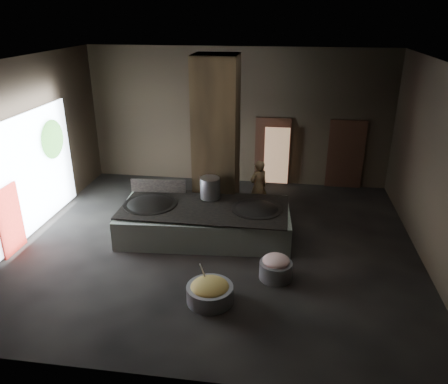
% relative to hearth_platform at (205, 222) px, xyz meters
% --- Properties ---
extents(floor, '(10.00, 9.00, 0.10)m').
position_rel_hearth_platform_xyz_m(floor, '(0.38, -0.41, -0.43)').
color(floor, black).
rests_on(floor, ground).
extents(ceiling, '(10.00, 9.00, 0.10)m').
position_rel_hearth_platform_xyz_m(ceiling, '(0.38, -0.41, 4.17)').
color(ceiling, black).
rests_on(ceiling, back_wall).
extents(back_wall, '(10.00, 0.10, 4.50)m').
position_rel_hearth_platform_xyz_m(back_wall, '(0.38, 4.14, 1.87)').
color(back_wall, black).
rests_on(back_wall, ground).
extents(front_wall, '(10.00, 0.10, 4.50)m').
position_rel_hearth_platform_xyz_m(front_wall, '(0.38, -4.96, 1.87)').
color(front_wall, black).
rests_on(front_wall, ground).
extents(left_wall, '(0.10, 9.00, 4.50)m').
position_rel_hearth_platform_xyz_m(left_wall, '(-4.67, -0.41, 1.87)').
color(left_wall, black).
rests_on(left_wall, ground).
extents(right_wall, '(0.10, 9.00, 4.50)m').
position_rel_hearth_platform_xyz_m(right_wall, '(5.43, -0.41, 1.87)').
color(right_wall, black).
rests_on(right_wall, ground).
extents(pillar, '(1.20, 1.20, 4.50)m').
position_rel_hearth_platform_xyz_m(pillar, '(0.08, 1.49, 1.87)').
color(pillar, black).
rests_on(pillar, ground).
extents(hearth_platform, '(4.53, 2.40, 0.76)m').
position_rel_hearth_platform_xyz_m(hearth_platform, '(0.00, 0.00, 0.00)').
color(hearth_platform, silver).
rests_on(hearth_platform, ground).
extents(platform_cap, '(4.30, 2.06, 0.03)m').
position_rel_hearth_platform_xyz_m(platform_cap, '(0.00, 0.00, 0.43)').
color(platform_cap, black).
rests_on(platform_cap, hearth_platform).
extents(wok_left, '(1.38, 1.38, 0.38)m').
position_rel_hearth_platform_xyz_m(wok_left, '(-1.45, -0.05, 0.37)').
color(wok_left, black).
rests_on(wok_left, hearth_platform).
extents(wok_left_rim, '(1.41, 1.41, 0.05)m').
position_rel_hearth_platform_xyz_m(wok_left_rim, '(-1.45, -0.05, 0.44)').
color(wok_left_rim, black).
rests_on(wok_left_rim, hearth_platform).
extents(wok_right, '(1.29, 1.29, 0.36)m').
position_rel_hearth_platform_xyz_m(wok_right, '(1.35, 0.05, 0.37)').
color(wok_right, black).
rests_on(wok_right, hearth_platform).
extents(wok_right_rim, '(1.32, 1.32, 0.05)m').
position_rel_hearth_platform_xyz_m(wok_right_rim, '(1.35, 0.05, 0.44)').
color(wok_right_rim, black).
rests_on(wok_right_rim, hearth_platform).
extents(stock_pot, '(0.53, 0.53, 0.57)m').
position_rel_hearth_platform_xyz_m(stock_pot, '(0.05, 0.55, 0.75)').
color(stock_pot, '#979A9E').
rests_on(stock_pot, hearth_platform).
extents(splash_guard, '(1.53, 0.16, 0.38)m').
position_rel_hearth_platform_xyz_m(splash_guard, '(-1.45, 0.75, 0.65)').
color(splash_guard, black).
rests_on(splash_guard, hearth_platform).
extents(cook, '(0.68, 0.63, 1.58)m').
position_rel_hearth_platform_xyz_m(cook, '(1.28, 1.68, 0.41)').
color(cook, '#98784D').
rests_on(cook, ground).
extents(veg_basin, '(1.15, 1.15, 0.35)m').
position_rel_hearth_platform_xyz_m(veg_basin, '(0.62, -2.81, -0.20)').
color(veg_basin, gray).
rests_on(veg_basin, ground).
extents(veg_fill, '(0.79, 0.79, 0.24)m').
position_rel_hearth_platform_xyz_m(veg_fill, '(0.62, -2.81, -0.03)').
color(veg_fill, '#90A550').
rests_on(veg_fill, veg_basin).
extents(ladle, '(0.11, 0.38, 0.68)m').
position_rel_hearth_platform_xyz_m(ladle, '(0.47, -2.66, 0.17)').
color(ladle, '#979A9E').
rests_on(ladle, veg_basin).
extents(meat_basin, '(0.86, 0.86, 0.40)m').
position_rel_hearth_platform_xyz_m(meat_basin, '(1.93, -1.77, -0.18)').
color(meat_basin, gray).
rests_on(meat_basin, ground).
extents(meat_fill, '(0.61, 0.61, 0.23)m').
position_rel_hearth_platform_xyz_m(meat_fill, '(1.93, -1.77, 0.07)').
color(meat_fill, tan).
rests_on(meat_fill, meat_basin).
extents(doorway_near, '(1.18, 0.08, 2.38)m').
position_rel_hearth_platform_xyz_m(doorway_near, '(1.58, 4.04, 0.72)').
color(doorway_near, black).
rests_on(doorway_near, ground).
extents(doorway_near_glow, '(0.81, 0.04, 1.93)m').
position_rel_hearth_platform_xyz_m(doorway_near_glow, '(1.72, 3.85, 0.67)').
color(doorway_near_glow, '#8C6647').
rests_on(doorway_near_glow, ground).
extents(doorway_far, '(1.18, 0.08, 2.38)m').
position_rel_hearth_platform_xyz_m(doorway_far, '(3.98, 4.04, 0.72)').
color(doorway_far, black).
rests_on(doorway_far, ground).
extents(doorway_far_glow, '(0.77, 0.04, 1.81)m').
position_rel_hearth_platform_xyz_m(doorway_far_glow, '(3.88, 4.11, 0.67)').
color(doorway_far_glow, '#8C6647').
rests_on(doorway_far_glow, ground).
extents(left_opening, '(0.04, 4.20, 3.10)m').
position_rel_hearth_platform_xyz_m(left_opening, '(-4.57, -0.21, 1.22)').
color(left_opening, white).
rests_on(left_opening, ground).
extents(pavilion_sliver, '(0.05, 0.90, 1.70)m').
position_rel_hearth_platform_xyz_m(pavilion_sliver, '(-4.50, -1.51, 0.47)').
color(pavilion_sliver, maroon).
rests_on(pavilion_sliver, ground).
extents(tree_silhouette, '(0.28, 1.10, 1.10)m').
position_rel_hearth_platform_xyz_m(tree_silhouette, '(-4.47, 0.89, 1.82)').
color(tree_silhouette, '#194714').
rests_on(tree_silhouette, left_opening).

